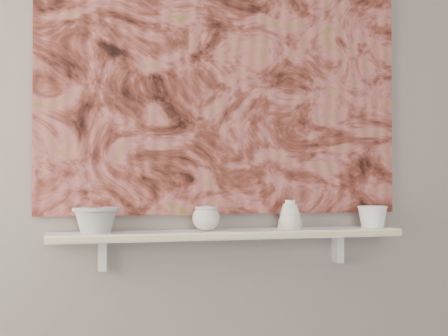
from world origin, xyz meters
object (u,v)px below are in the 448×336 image
object	(u,v)px
bell_vessel	(290,214)
painting	(225,79)
bowl_grey	(96,220)
shelf	(230,234)
bowl_white	(373,216)
cup_cream	(206,218)

from	to	relation	value
bell_vessel	painting	bearing A→B (deg)	162.31
painting	bowl_grey	distance (m)	0.77
shelf	painting	distance (m)	0.63
shelf	bowl_grey	size ratio (longest dim) A/B	8.05
bell_vessel	bowl_white	distance (m)	0.37
painting	bowl_grey	bearing A→B (deg)	-171.16
bowl_white	bell_vessel	bearing A→B (deg)	180.00
painting	shelf	bearing A→B (deg)	-90.00
bowl_grey	cup_cream	bearing A→B (deg)	0.00
cup_cream	bowl_grey	bearing A→B (deg)	180.00
shelf	bell_vessel	bearing A→B (deg)	0.00
bowl_grey	painting	bearing A→B (deg)	8.84
cup_cream	bell_vessel	bearing A→B (deg)	0.00
bowl_grey	bowl_white	world-z (taller)	bowl_grey
bowl_white	bowl_grey	bearing A→B (deg)	180.00
painting	bell_vessel	xyz separation A→B (m)	(0.25, -0.08, -0.55)
cup_cream	bell_vessel	world-z (taller)	bell_vessel
shelf	bowl_white	xyz separation A→B (m)	(0.62, 0.00, 0.06)
bowl_grey	bowl_white	xyz separation A→B (m)	(1.14, 0.00, -0.00)
bowl_grey	cup_cream	world-z (taller)	bowl_grey
bell_vessel	bowl_white	bearing A→B (deg)	0.00
painting	cup_cream	distance (m)	0.57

